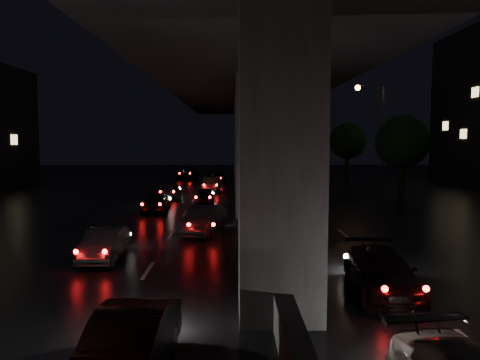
{
  "coord_description": "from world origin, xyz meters",
  "views": [
    {
      "loc": [
        -1.15,
        -21.35,
        4.37
      ],
      "look_at": [
        -0.77,
        2.86,
        2.28
      ],
      "focal_mm": 35.0,
      "sensor_mm": 36.0,
      "label": 1
    }
  ],
  "objects": [
    {
      "name": "ground",
      "position": [
        0.0,
        0.0,
        0.0
      ],
      "size": [
        120.0,
        120.0,
        0.0
      ],
      "primitive_type": "plane",
      "color": "black",
      "rests_on": "ground"
    },
    {
      "name": "viaduct",
      "position": [
        0.0,
        5.0,
        8.34
      ],
      "size": [
        12.0,
        80.0,
        10.5
      ],
      "color": "#313134",
      "rests_on": "ground"
    },
    {
      "name": "median_barrier",
      "position": [
        0.0,
        5.0,
        0.42
      ],
      "size": [
        0.45,
        70.0,
        0.85
      ],
      "primitive_type": "cube",
      "color": "#313134",
      "rests_on": "ground"
    },
    {
      "name": "tree_c",
      "position": [
        11.0,
        12.0,
        4.2
      ],
      "size": [
        3.8,
        3.8,
        6.12
      ],
      "color": "black",
      "rests_on": "ground"
    },
    {
      "name": "tree_d",
      "position": [
        11.0,
        28.0,
        4.2
      ],
      "size": [
        3.8,
        3.8,
        6.12
      ],
      "color": "black",
      "rests_on": "ground"
    },
    {
      "name": "streetlight_far",
      "position": [
        10.97,
        18.0,
        5.66
      ],
      "size": [
        2.52,
        0.44,
        9.0
      ],
      "color": "#2D2D33",
      "rests_on": "ground"
    },
    {
      "name": "car_1",
      "position": [
        -3.07,
        -13.12,
        0.62
      ],
      "size": [
        1.58,
        3.84,
        1.24
      ],
      "primitive_type": "imported",
      "rotation": [
        0.0,
        0.0,
        -0.07
      ],
      "color": "black",
      "rests_on": "ground"
    },
    {
      "name": "car_3",
      "position": [
        3.07,
        -8.44,
        0.61
      ],
      "size": [
        2.08,
        4.34,
        1.22
      ],
      "primitive_type": "imported",
      "rotation": [
        0.0,
        0.0,
        -0.09
      ],
      "color": "black",
      "rests_on": "ground"
    },
    {
      "name": "car_4",
      "position": [
        -5.87,
        -4.4,
        0.57
      ],
      "size": [
        1.22,
        3.46,
        1.14
      ],
      "primitive_type": "imported",
      "rotation": [
        0.0,
        0.0,
        0.0
      ],
      "color": "#242326",
      "rests_on": "ground"
    },
    {
      "name": "car_5",
      "position": [
        -2.51,
        0.26,
        0.63
      ],
      "size": [
        2.2,
        4.05,
        1.27
      ],
      "primitive_type": "imported",
      "rotation": [
        0.0,
        0.0,
        -0.24
      ],
      "color": "black",
      "rests_on": "ground"
    },
    {
      "name": "car_6",
      "position": [
        -5.79,
        6.76,
        0.6
      ],
      "size": [
        1.5,
        3.56,
        1.2
      ],
      "primitive_type": "imported",
      "rotation": [
        0.0,
        0.0,
        0.02
      ],
      "color": "black",
      "rests_on": "ground"
    },
    {
      "name": "car_7",
      "position": [
        -5.86,
        13.58,
        0.56
      ],
      "size": [
        2.32,
        4.12,
        1.13
      ],
      "primitive_type": "imported",
      "rotation": [
        0.0,
        0.0,
        0.2
      ],
      "color": "#242527",
      "rests_on": "ground"
    },
    {
      "name": "car_8",
      "position": [
        -3.09,
        10.38,
        0.54
      ],
      "size": [
        1.5,
        3.25,
        1.08
      ],
      "primitive_type": "imported",
      "rotation": [
        0.0,
        0.0,
        0.07
      ],
      "color": "black",
      "rests_on": "ground"
    },
    {
      "name": "car_9",
      "position": [
        -2.96,
        18.02,
        0.62
      ],
      "size": [
        1.57,
        3.84,
        1.24
      ],
      "primitive_type": "imported",
      "rotation": [
        0.0,
        0.0,
        -0.07
      ],
      "color": "#4C4642",
      "rests_on": "ground"
    },
    {
      "name": "car_10",
      "position": [
        -2.83,
        24.55,
        0.63
      ],
      "size": [
        2.28,
        4.61,
        1.26
      ],
      "primitive_type": "imported",
      "rotation": [
        0.0,
        0.0,
        0.04
      ],
      "color": "black",
      "rests_on": "ground"
    },
    {
      "name": "car_11",
      "position": [
        -6.3,
        30.52,
        0.66
      ],
      "size": [
        3.08,
        5.08,
        1.32
      ],
      "primitive_type": "imported",
      "rotation": [
        0.0,
        0.0,
        0.2
      ],
      "color": "black",
      "rests_on": "ground"
    },
    {
      "name": "car_12",
      "position": [
        2.75,
        29.74,
        0.64
      ],
      "size": [
        2.16,
        3.97,
        1.28
      ],
      "primitive_type": "imported",
      "rotation": [
        0.0,
        0.0,
        0.18
      ],
      "color": "slate",
      "rests_on": "ground"
    }
  ]
}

